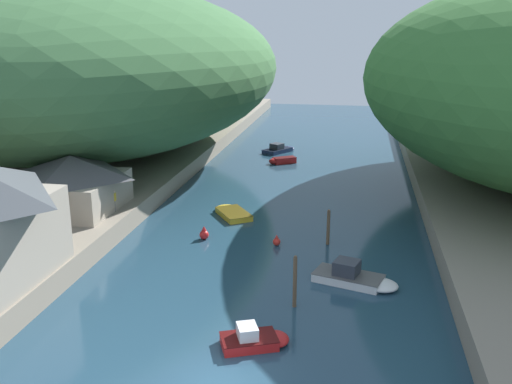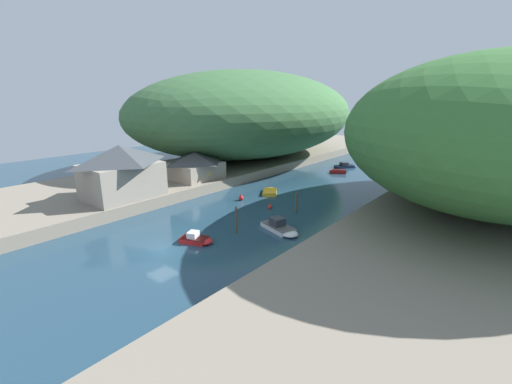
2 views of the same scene
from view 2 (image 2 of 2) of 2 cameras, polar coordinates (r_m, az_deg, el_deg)
The scene contains 17 objects.
water_surface at distance 56.81m, azimuth 9.97°, elevation 0.47°, with size 130.00×130.00×0.00m, color #234256.
left_bank at distance 70.08m, azimuth -6.01°, elevation 4.23°, with size 22.00×120.00×1.59m.
right_bank at distance 49.96m, azimuth 32.76°, elevation -3.12°, with size 22.00×120.00×1.59m.
hillside_left at distance 76.58m, azimuth -1.46°, elevation 12.85°, with size 39.93×55.91×18.38m.
hillside_right at distance 51.81m, azimuth 36.23°, elevation 8.32°, with size 35.07×49.10×18.39m.
waterfront_building at distance 48.72m, azimuth -21.54°, elevation 3.34°, with size 7.70×9.94×7.04m.
boathouse_shed at distance 57.05m, azimuth -10.14°, elevation 4.49°, with size 7.40×8.13×4.33m.
boat_far_upstream at distance 36.62m, azimuth -9.81°, elevation -7.77°, with size 3.81×2.81×1.16m.
boat_yellow_tender at distance 53.98m, azimuth 2.36°, elevation 0.14°, with size 4.16×4.85×0.48m.
boat_cabin_cruiser at distance 69.18m, azimuth 13.34°, elevation 3.35°, with size 3.38×2.66×0.70m.
boat_far_right_bank at distance 75.09m, azimuth 14.79°, elevation 4.24°, with size 4.19×5.13×1.18m.
boat_small_dinghy at distance 39.03m, azimuth 4.08°, elevation -5.93°, with size 5.61×3.43×1.42m.
mooring_post_nearest at distance 37.99m, azimuth -3.34°, elevation -4.66°, with size 0.23×0.23×3.15m.
mooring_post_middle at distance 44.80m, azimuth 6.75°, elevation -1.81°, with size 0.24×0.24×2.70m.
channel_buoy_near at distance 46.43m, azimuth 2.33°, elevation -2.40°, with size 0.56×0.56×0.84m.
channel_buoy_far at distance 50.02m, azimuth -2.51°, elevation -0.94°, with size 0.70×0.70×1.06m.
person_on_quay at distance 54.93m, azimuth -7.71°, elevation 2.80°, with size 0.27×0.41×1.69m.
Camera 2 is at (27.01, -17.68, 14.96)m, focal length 24.00 mm.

